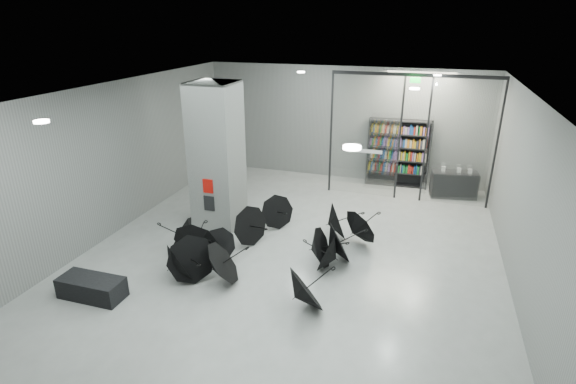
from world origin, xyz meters
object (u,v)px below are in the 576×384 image
(bookshelf, at_px, (398,153))
(umbrella_cluster, at_px, (265,250))
(bench, at_px, (92,288))
(shop_counter, at_px, (454,184))
(column, at_px, (217,156))

(bookshelf, height_order, umbrella_cluster, bookshelf)
(bench, relative_size, shop_counter, 0.96)
(bookshelf, distance_m, umbrella_cluster, 6.97)
(bench, xyz_separation_m, shop_counter, (7.39, 8.31, 0.21))
(umbrella_cluster, bearing_deg, shop_counter, 52.89)
(column, distance_m, shop_counter, 7.81)
(bookshelf, bearing_deg, bench, -124.86)
(bench, xyz_separation_m, umbrella_cluster, (2.97, 2.46, 0.10))
(bookshelf, xyz_separation_m, shop_counter, (1.90, -0.60, -0.73))
(column, xyz_separation_m, shop_counter, (6.42, 4.15, -1.57))
(bookshelf, xyz_separation_m, umbrella_cluster, (-2.52, -6.45, -0.84))
(column, bearing_deg, bench, -103.16)
(shop_counter, bearing_deg, column, -155.94)
(bench, height_order, bookshelf, bookshelf)
(column, bearing_deg, bookshelf, 46.42)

